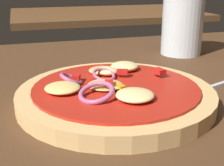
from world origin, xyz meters
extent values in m
cube|color=#4C301C|center=(0.00, 0.00, 0.01)|extent=(1.31, 0.81, 0.03)
cylinder|color=tan|center=(-0.06, 0.00, 0.03)|extent=(0.24, 0.24, 0.02)
cylinder|color=red|center=(-0.06, 0.00, 0.05)|extent=(0.21, 0.21, 0.00)
ellipsoid|color=#EFCC72|center=(-0.12, 0.00, 0.05)|extent=(0.04, 0.04, 0.01)
ellipsoid|color=#F4DB8E|center=(-0.03, 0.06, 0.05)|extent=(0.04, 0.04, 0.01)
ellipsoid|color=#F4DB8E|center=(-0.05, 0.05, 0.05)|extent=(0.03, 0.03, 0.01)
ellipsoid|color=#E5BC60|center=(-0.07, 0.00, 0.05)|extent=(0.04, 0.04, 0.01)
ellipsoid|color=#F4DB8E|center=(-0.05, -0.05, 0.05)|extent=(0.04, 0.04, 0.01)
ellipsoid|color=#E5BC60|center=(-0.06, 0.06, 0.05)|extent=(0.04, 0.04, 0.01)
torus|color=#B25984|center=(-0.09, -0.03, 0.05)|extent=(0.06, 0.06, 0.02)
torus|color=#B25984|center=(-0.11, 0.02, 0.05)|extent=(0.03, 0.03, 0.02)
torus|color=#B25984|center=(-0.07, 0.03, 0.05)|extent=(0.04, 0.04, 0.01)
cube|color=red|center=(-0.04, 0.03, 0.05)|extent=(0.02, 0.02, 0.01)
cube|color=red|center=(-0.10, 0.03, 0.05)|extent=(0.01, 0.02, 0.01)
cube|color=orange|center=(-0.06, -0.02, 0.05)|extent=(0.01, 0.01, 0.00)
cube|color=red|center=(-0.07, -0.01, 0.05)|extent=(0.01, 0.02, 0.01)
cube|color=red|center=(0.01, 0.02, 0.05)|extent=(0.01, 0.02, 0.01)
cube|color=silver|center=(0.06, 0.00, 0.03)|extent=(0.02, 0.02, 0.00)
cube|color=silver|center=(0.03, 0.00, 0.03)|extent=(0.04, 0.01, 0.00)
cube|color=silver|center=(0.04, -0.01, 0.03)|extent=(0.04, 0.01, 0.00)
cube|color=silver|center=(0.04, -0.02, 0.03)|extent=(0.04, 0.01, 0.00)
cube|color=silver|center=(0.04, -0.02, 0.03)|extent=(0.04, 0.01, 0.00)
cylinder|color=silver|center=(0.15, 0.21, 0.09)|extent=(0.08, 0.08, 0.13)
cylinder|color=#C67214|center=(0.15, 0.21, 0.07)|extent=(0.07, 0.07, 0.09)
cylinder|color=white|center=(0.15, 0.21, 0.12)|extent=(0.07, 0.07, 0.01)
cube|color=brown|center=(0.23, 1.04, 0.01)|extent=(0.84, 0.56, 0.03)
camera|label=1|loc=(-0.17, -0.34, 0.17)|focal=48.92mm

